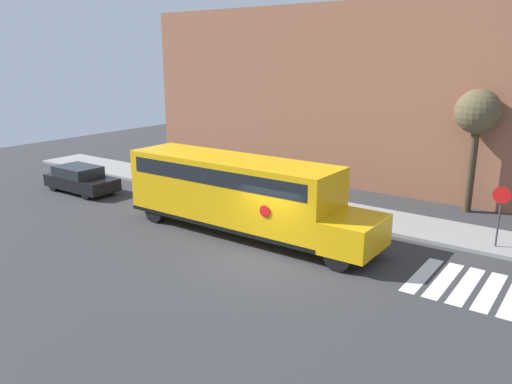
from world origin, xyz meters
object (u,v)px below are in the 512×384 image
(stop_sign, at_px, (500,209))
(tree_near_sidewalk, at_px, (478,115))
(school_bus, at_px, (238,191))
(parked_car, at_px, (81,179))

(stop_sign, relative_size, tree_near_sidewalk, 0.44)
(school_bus, relative_size, tree_near_sidewalk, 1.94)
(parked_car, bearing_deg, tree_near_sidewalk, 25.30)
(stop_sign, bearing_deg, tree_near_sidewalk, 115.07)
(parked_car, height_order, stop_sign, stop_sign)
(stop_sign, distance_m, tree_near_sidewalk, 5.73)
(stop_sign, height_order, tree_near_sidewalk, tree_near_sidewalk)
(parked_car, relative_size, stop_sign, 1.72)
(school_bus, relative_size, stop_sign, 4.46)
(tree_near_sidewalk, bearing_deg, school_bus, -129.28)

